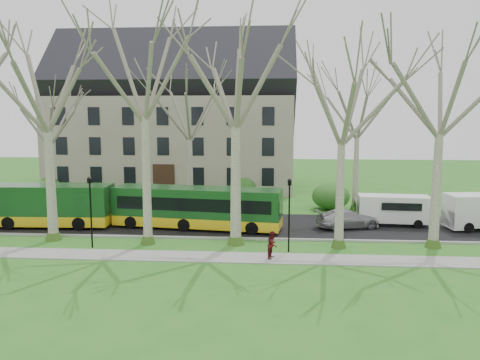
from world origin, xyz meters
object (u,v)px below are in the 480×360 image
at_px(bus_lead, 25,205).
at_px(van_a, 393,210).
at_px(pedestrian_b, 273,245).
at_px(bus_follow, 197,207).
at_px(sedan, 348,219).

relative_size(bus_lead, van_a, 2.50).
height_order(bus_lead, pedestrian_b, bus_lead).
distance_m(bus_lead, bus_follow, 12.58).
distance_m(sedan, van_a, 3.65).
bearing_deg(bus_follow, bus_lead, -171.11).
bearing_deg(bus_follow, van_a, 15.40).
xyz_separation_m(bus_follow, sedan, (10.76, 0.81, -0.84)).
height_order(bus_lead, bus_follow, bus_lead).
xyz_separation_m(bus_lead, bus_follow, (12.58, 0.29, -0.07)).
xyz_separation_m(sedan, pedestrian_b, (-5.35, -7.63, 0.11)).
distance_m(bus_follow, sedan, 10.82).
relative_size(bus_follow, van_a, 2.39).
bearing_deg(pedestrian_b, sedan, -17.03).
bearing_deg(bus_lead, van_a, 2.71).
height_order(van_a, pedestrian_b, van_a).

